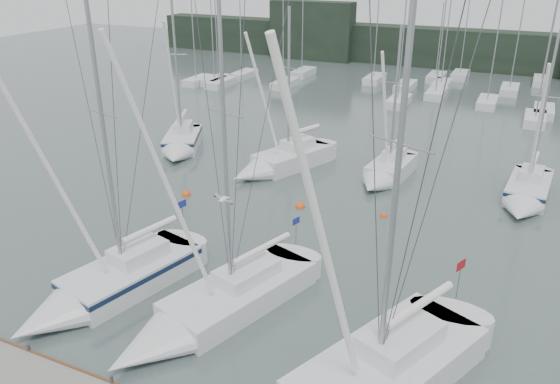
{
  "coord_description": "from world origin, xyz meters",
  "views": [
    {
      "loc": [
        9.61,
        -15.06,
        14.31
      ],
      "look_at": [
        0.35,
        5.0,
        4.56
      ],
      "focal_mm": 35.0,
      "sensor_mm": 36.0,
      "label": 1
    }
  ],
  "objects_px": {
    "sailboat_mid_c": "(385,174)",
    "buoy_c": "(186,195)",
    "sailboat_mid_d": "(526,196)",
    "sailboat_mid_a": "(180,145)",
    "buoy_b": "(384,216)",
    "sailboat_mid_b": "(276,164)",
    "sailboat_near_left": "(100,290)",
    "buoy_a": "(300,207)",
    "sailboat_near_center": "(200,316)"
  },
  "relations": [
    {
      "from": "sailboat_mid_c",
      "to": "buoy_c",
      "type": "height_order",
      "value": "sailboat_mid_c"
    },
    {
      "from": "sailboat_mid_d",
      "to": "buoy_c",
      "type": "height_order",
      "value": "sailboat_mid_d"
    },
    {
      "from": "sailboat_mid_a",
      "to": "buoy_b",
      "type": "bearing_deg",
      "value": -38.81
    },
    {
      "from": "sailboat_mid_b",
      "to": "sailboat_mid_d",
      "type": "relative_size",
      "value": 1.09
    },
    {
      "from": "sailboat_mid_a",
      "to": "buoy_c",
      "type": "bearing_deg",
      "value": -78.11
    },
    {
      "from": "sailboat_near_left",
      "to": "buoy_a",
      "type": "distance_m",
      "value": 13.49
    },
    {
      "from": "sailboat_mid_c",
      "to": "sailboat_mid_d",
      "type": "bearing_deg",
      "value": 7.18
    },
    {
      "from": "sailboat_mid_c",
      "to": "sailboat_mid_d",
      "type": "relative_size",
      "value": 0.99
    },
    {
      "from": "sailboat_mid_a",
      "to": "sailboat_mid_b",
      "type": "height_order",
      "value": "sailboat_mid_a"
    },
    {
      "from": "sailboat_mid_d",
      "to": "buoy_b",
      "type": "height_order",
      "value": "sailboat_mid_d"
    },
    {
      "from": "sailboat_near_left",
      "to": "buoy_b",
      "type": "distance_m",
      "value": 16.54
    },
    {
      "from": "sailboat_mid_b",
      "to": "buoy_b",
      "type": "distance_m",
      "value": 9.64
    },
    {
      "from": "sailboat_mid_d",
      "to": "buoy_b",
      "type": "xyz_separation_m",
      "value": [
        -7.47,
        -5.33,
        -0.55
      ]
    },
    {
      "from": "buoy_b",
      "to": "buoy_c",
      "type": "bearing_deg",
      "value": -169.38
    },
    {
      "from": "sailboat_near_left",
      "to": "sailboat_mid_c",
      "type": "distance_m",
      "value": 20.47
    },
    {
      "from": "buoy_a",
      "to": "sailboat_mid_d",
      "type": "bearing_deg",
      "value": 26.62
    },
    {
      "from": "buoy_a",
      "to": "buoy_b",
      "type": "height_order",
      "value": "buoy_a"
    },
    {
      "from": "sailboat_mid_c",
      "to": "buoy_b",
      "type": "relative_size",
      "value": 23.8
    },
    {
      "from": "sailboat_near_center",
      "to": "sailboat_near_left",
      "type": "bearing_deg",
      "value": -157.69
    },
    {
      "from": "sailboat_near_center",
      "to": "sailboat_mid_c",
      "type": "distance_m",
      "value": 18.75
    },
    {
      "from": "sailboat_mid_b",
      "to": "sailboat_near_left",
      "type": "bearing_deg",
      "value": -68.94
    },
    {
      "from": "sailboat_mid_b",
      "to": "sailboat_mid_c",
      "type": "xyz_separation_m",
      "value": [
        7.46,
        1.36,
        -0.03
      ]
    },
    {
      "from": "sailboat_near_center",
      "to": "sailboat_mid_c",
      "type": "bearing_deg",
      "value": 99.41
    },
    {
      "from": "sailboat_near_center",
      "to": "buoy_c",
      "type": "relative_size",
      "value": 24.39
    },
    {
      "from": "sailboat_mid_b",
      "to": "buoy_a",
      "type": "distance_m",
      "value": 6.13
    },
    {
      "from": "sailboat_near_left",
      "to": "sailboat_mid_a",
      "type": "xyz_separation_m",
      "value": [
        -8.04,
        18.05,
        0.02
      ]
    },
    {
      "from": "buoy_a",
      "to": "buoy_c",
      "type": "distance_m",
      "value": 7.48
    },
    {
      "from": "sailboat_mid_b",
      "to": "buoy_a",
      "type": "xyz_separation_m",
      "value": [
        3.83,
        -4.75,
        -0.58
      ]
    },
    {
      "from": "sailboat_mid_b",
      "to": "buoy_c",
      "type": "bearing_deg",
      "value": -97.32
    },
    {
      "from": "buoy_a",
      "to": "buoy_c",
      "type": "relative_size",
      "value": 1.0
    },
    {
      "from": "sailboat_near_left",
      "to": "buoy_a",
      "type": "relative_size",
      "value": 23.04
    },
    {
      "from": "sailboat_mid_a",
      "to": "sailboat_mid_d",
      "type": "xyz_separation_m",
      "value": [
        24.75,
        0.98,
        -0.06
      ]
    },
    {
      "from": "sailboat_mid_c",
      "to": "sailboat_mid_d",
      "type": "xyz_separation_m",
      "value": [
        8.83,
        0.14,
        -0.0
      ]
    },
    {
      "from": "sailboat_mid_b",
      "to": "buoy_c",
      "type": "xyz_separation_m",
      "value": [
        -3.52,
        -6.15,
        -0.58
      ]
    },
    {
      "from": "sailboat_near_center",
      "to": "sailboat_mid_a",
      "type": "xyz_separation_m",
      "value": [
        -13.04,
        17.69,
        0.1
      ]
    },
    {
      "from": "sailboat_mid_b",
      "to": "buoy_c",
      "type": "height_order",
      "value": "sailboat_mid_b"
    },
    {
      "from": "sailboat_near_center",
      "to": "buoy_b",
      "type": "distance_m",
      "value": 14.01
    },
    {
      "from": "sailboat_mid_a",
      "to": "sailboat_mid_b",
      "type": "distance_m",
      "value": 8.48
    },
    {
      "from": "sailboat_mid_b",
      "to": "sailboat_mid_c",
      "type": "height_order",
      "value": "sailboat_mid_b"
    },
    {
      "from": "sailboat_mid_b",
      "to": "buoy_b",
      "type": "height_order",
      "value": "sailboat_mid_b"
    },
    {
      "from": "buoy_a",
      "to": "sailboat_near_center",
      "type": "bearing_deg",
      "value": -86.56
    },
    {
      "from": "sailboat_mid_a",
      "to": "sailboat_mid_b",
      "type": "relative_size",
      "value": 1.03
    },
    {
      "from": "sailboat_mid_a",
      "to": "buoy_b",
      "type": "distance_m",
      "value": 17.84
    },
    {
      "from": "sailboat_near_center",
      "to": "buoy_c",
      "type": "distance_m",
      "value": 13.69
    },
    {
      "from": "sailboat_near_left",
      "to": "sailboat_mid_c",
      "type": "relative_size",
      "value": 1.3
    },
    {
      "from": "sailboat_near_center",
      "to": "buoy_a",
      "type": "distance_m",
      "value": 12.46
    },
    {
      "from": "sailboat_near_center",
      "to": "sailboat_mid_a",
      "type": "relative_size",
      "value": 1.22
    },
    {
      "from": "sailboat_near_left",
      "to": "buoy_a",
      "type": "xyz_separation_m",
      "value": [
        4.26,
        12.78,
        -0.59
      ]
    },
    {
      "from": "sailboat_near_center",
      "to": "sailboat_mid_a",
      "type": "height_order",
      "value": "sailboat_near_center"
    },
    {
      "from": "sailboat_near_left",
      "to": "buoy_c",
      "type": "distance_m",
      "value": 11.81
    }
  ]
}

